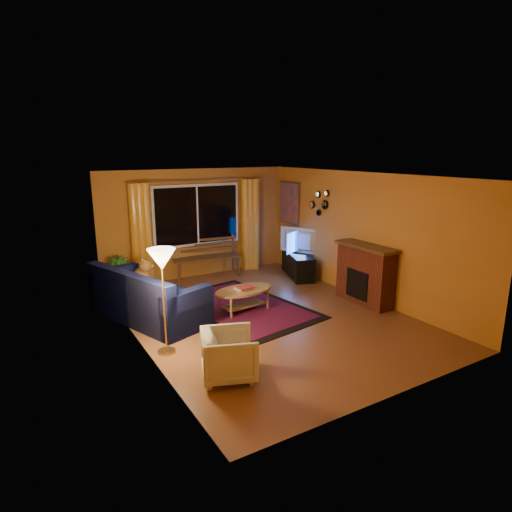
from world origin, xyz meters
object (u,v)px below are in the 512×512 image
bench (207,267)px  sofa (148,293)px  tv_console (298,265)px  floor_lamp (164,302)px  armchair (229,353)px  coffee_table (244,300)px

bench → sofa: size_ratio=0.69×
tv_console → bench: bearing=171.3°
floor_lamp → tv_console: 4.60m
floor_lamp → tv_console: size_ratio=1.19×
floor_lamp → tv_console: floor_lamp is taller
floor_lamp → armchair: bearing=-66.8°
bench → armchair: bearing=-102.2°
sofa → floor_lamp: bearing=-116.6°
sofa → tv_console: size_ratio=1.72×
coffee_table → armchair: bearing=-123.6°
coffee_table → bench: bearing=82.2°
floor_lamp → coffee_table: bearing=26.2°
bench → tv_console: bearing=-19.8°
bench → floor_lamp: bearing=-114.7°
floor_lamp → coffee_table: size_ratio=1.36×
coffee_table → floor_lamp: bearing=-153.8°
bench → floor_lamp: floor_lamp is taller
sofa → armchair: (0.29, -2.54, -0.11)m
bench → tv_console: 2.14m
sofa → tv_console: (3.82, 0.77, -0.19)m
sofa → tv_console: bearing=-7.9°
sofa → coffee_table: size_ratio=1.97×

